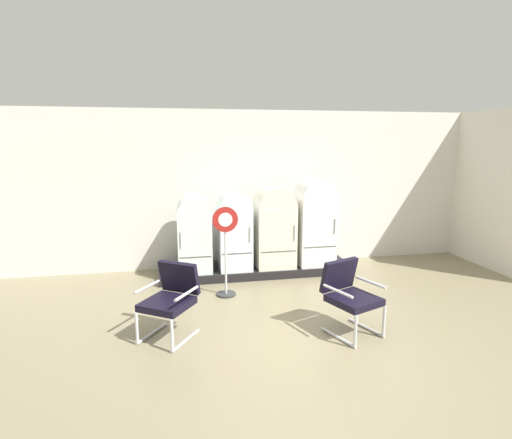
{
  "coord_description": "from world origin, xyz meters",
  "views": [
    {
      "loc": [
        -1.45,
        -4.33,
        2.5
      ],
      "look_at": [
        -0.05,
        2.75,
        1.11
      ],
      "focal_mm": 28.39,
      "sensor_mm": 36.0,
      "label": 1
    }
  ],
  "objects_px": {
    "refrigerator_1": "(235,228)",
    "sign_stand": "(226,255)",
    "armchair_left": "(171,296)",
    "refrigerator_0": "(194,231)",
    "armchair_right": "(349,293)",
    "refrigerator_3": "(315,220)",
    "refrigerator_2": "(275,225)"
  },
  "relations": [
    {
      "from": "refrigerator_1",
      "to": "sign_stand",
      "type": "bearing_deg",
      "value": -106.84
    },
    {
      "from": "refrigerator_1",
      "to": "armchair_left",
      "type": "relative_size",
      "value": 1.53
    },
    {
      "from": "refrigerator_0",
      "to": "armchair_left",
      "type": "xyz_separation_m",
      "value": [
        -0.41,
        -2.22,
        -0.35
      ]
    },
    {
      "from": "refrigerator_0",
      "to": "armchair_right",
      "type": "relative_size",
      "value": 1.46
    },
    {
      "from": "refrigerator_0",
      "to": "sign_stand",
      "type": "xyz_separation_m",
      "value": [
        0.46,
        -0.96,
        -0.21
      ]
    },
    {
      "from": "sign_stand",
      "to": "refrigerator_3",
      "type": "bearing_deg",
      "value": 27.35
    },
    {
      "from": "refrigerator_3",
      "to": "sign_stand",
      "type": "bearing_deg",
      "value": -152.65
    },
    {
      "from": "refrigerator_1",
      "to": "sign_stand",
      "type": "distance_m",
      "value": 1.0
    },
    {
      "from": "refrigerator_2",
      "to": "armchair_left",
      "type": "relative_size",
      "value": 1.59
    },
    {
      "from": "refrigerator_0",
      "to": "armchair_right",
      "type": "bearing_deg",
      "value": -53.36
    },
    {
      "from": "refrigerator_2",
      "to": "sign_stand",
      "type": "height_order",
      "value": "refrigerator_2"
    },
    {
      "from": "refrigerator_1",
      "to": "refrigerator_0",
      "type": "bearing_deg",
      "value": 177.83
    },
    {
      "from": "refrigerator_1",
      "to": "sign_stand",
      "type": "relative_size",
      "value": 0.99
    },
    {
      "from": "armchair_left",
      "to": "sign_stand",
      "type": "bearing_deg",
      "value": 55.61
    },
    {
      "from": "refrigerator_1",
      "to": "armchair_left",
      "type": "distance_m",
      "value": 2.5
    },
    {
      "from": "armchair_right",
      "to": "refrigerator_0",
      "type": "bearing_deg",
      "value": 126.64
    },
    {
      "from": "armchair_right",
      "to": "sign_stand",
      "type": "distance_m",
      "value": 2.15
    },
    {
      "from": "refrigerator_0",
      "to": "refrigerator_2",
      "type": "relative_size",
      "value": 0.92
    },
    {
      "from": "armchair_left",
      "to": "refrigerator_3",
      "type": "bearing_deg",
      "value": 39.33
    },
    {
      "from": "refrigerator_1",
      "to": "armchair_right",
      "type": "height_order",
      "value": "refrigerator_1"
    },
    {
      "from": "refrigerator_2",
      "to": "armchair_right",
      "type": "height_order",
      "value": "refrigerator_2"
    },
    {
      "from": "armchair_left",
      "to": "refrigerator_0",
      "type": "bearing_deg",
      "value": 79.66
    },
    {
      "from": "refrigerator_0",
      "to": "refrigerator_2",
      "type": "distance_m",
      "value": 1.5
    },
    {
      "from": "armchair_left",
      "to": "sign_stand",
      "type": "xyz_separation_m",
      "value": [
        0.86,
        1.26,
        0.14
      ]
    },
    {
      "from": "refrigerator_0",
      "to": "refrigerator_1",
      "type": "bearing_deg",
      "value": -2.17
    },
    {
      "from": "refrigerator_2",
      "to": "refrigerator_0",
      "type": "bearing_deg",
      "value": 179.22
    },
    {
      "from": "refrigerator_1",
      "to": "armchair_right",
      "type": "relative_size",
      "value": 1.53
    },
    {
      "from": "refrigerator_0",
      "to": "refrigerator_2",
      "type": "xyz_separation_m",
      "value": [
        1.5,
        -0.02,
        0.06
      ]
    },
    {
      "from": "sign_stand",
      "to": "refrigerator_0",
      "type": "bearing_deg",
      "value": 115.68
    },
    {
      "from": "refrigerator_3",
      "to": "refrigerator_0",
      "type": "bearing_deg",
      "value": 179.85
    },
    {
      "from": "armchair_right",
      "to": "refrigerator_1",
      "type": "bearing_deg",
      "value": 114.64
    },
    {
      "from": "refrigerator_3",
      "to": "armchair_right",
      "type": "height_order",
      "value": "refrigerator_3"
    }
  ]
}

